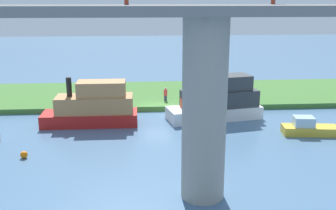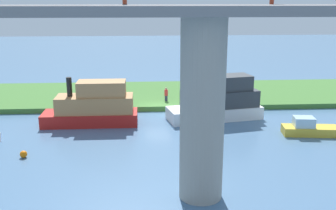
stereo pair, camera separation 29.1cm
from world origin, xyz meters
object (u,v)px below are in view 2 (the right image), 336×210
(bridge_pylon, at_px, (202,111))
(motorboat_white, at_px, (93,107))
(marker_buoy, at_px, (23,154))
(mooring_post, at_px, (191,97))
(skiff_small, at_px, (309,128))
(person_on_bank, at_px, (166,94))
(pontoon_yellow, at_px, (218,101))

(bridge_pylon, height_order, motorboat_white, bridge_pylon)
(marker_buoy, bearing_deg, bridge_pylon, 151.32)
(marker_buoy, bearing_deg, mooring_post, -136.33)
(bridge_pylon, xyz_separation_m, skiff_small, (-10.22, -9.68, -4.42))
(bridge_pylon, distance_m, mooring_post, 19.32)
(motorboat_white, bearing_deg, skiff_small, 167.35)
(skiff_small, bearing_deg, marker_buoy, 8.94)
(skiff_small, height_order, marker_buoy, skiff_small)
(bridge_pylon, xyz_separation_m, motorboat_white, (7.46, -13.64, -3.39))
(person_on_bank, xyz_separation_m, mooring_post, (-2.47, 0.61, -0.15))
(skiff_small, xyz_separation_m, pontoon_yellow, (6.55, -4.89, 1.09))
(person_on_bank, relative_size, pontoon_yellow, 0.16)
(bridge_pylon, distance_m, pontoon_yellow, 15.38)
(pontoon_yellow, bearing_deg, bridge_pylon, 75.87)
(motorboat_white, distance_m, marker_buoy, 8.49)
(person_on_bank, relative_size, motorboat_white, 0.17)
(motorboat_white, bearing_deg, mooring_post, -150.46)
(marker_buoy, bearing_deg, motorboat_white, -118.43)
(motorboat_white, relative_size, marker_buoy, 16.43)
(motorboat_white, height_order, pontoon_yellow, pontoon_yellow)
(person_on_bank, distance_m, mooring_post, 2.55)
(pontoon_yellow, bearing_deg, skiff_small, 143.27)
(mooring_post, bearing_deg, motorboat_white, 29.54)
(motorboat_white, distance_m, skiff_small, 18.15)
(mooring_post, relative_size, skiff_small, 0.24)
(mooring_post, bearing_deg, skiff_small, 132.81)
(person_on_bank, relative_size, skiff_small, 0.30)
(person_on_bank, bearing_deg, bridge_pylon, 92.19)
(mooring_post, height_order, marker_buoy, mooring_post)
(skiff_small, relative_size, marker_buoy, 9.13)
(motorboat_white, relative_size, skiff_small, 1.80)
(mooring_post, height_order, pontoon_yellow, pontoon_yellow)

